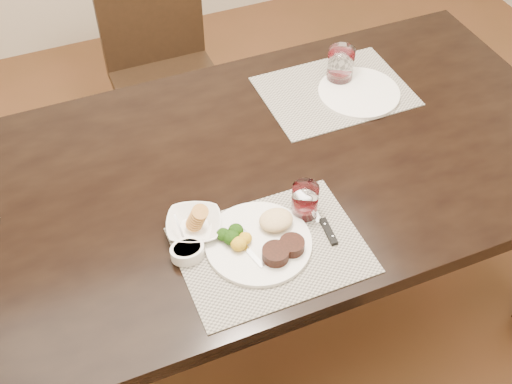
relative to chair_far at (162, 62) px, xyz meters
name	(u,v)px	position (x,y,z in m)	size (l,w,h in m)	color
ground_plane	(250,313)	(0.00, -0.93, -0.50)	(4.50, 4.50, 0.00)	#4A3018
dining_table	(249,188)	(0.00, -0.93, 0.16)	(2.00, 1.00, 0.75)	black
chair_far	(162,62)	(0.00, 0.00, 0.00)	(0.42, 0.42, 0.90)	black
placemat_near	(271,250)	(-0.06, -1.23, 0.25)	(0.46, 0.34, 0.00)	gray
placemat_far	(335,91)	(0.39, -0.72, 0.25)	(0.46, 0.34, 0.00)	gray
dinner_plate	(264,240)	(-0.07, -1.20, 0.27)	(0.27, 0.27, 0.05)	white
napkin_fork	(247,249)	(-0.12, -1.21, 0.26)	(0.12, 0.17, 0.02)	silver
steak_knife	(324,225)	(0.10, -1.21, 0.26)	(0.03, 0.21, 0.01)	white
cracker_bowl	(194,225)	(-0.22, -1.09, 0.27)	(0.18, 0.18, 0.06)	white
sauce_ramekin	(187,251)	(-0.26, -1.17, 0.27)	(0.09, 0.13, 0.07)	white
wine_glass_near	(305,202)	(0.07, -1.15, 0.29)	(0.07, 0.07, 0.10)	silver
far_plate	(359,93)	(0.45, -0.76, 0.26)	(0.26, 0.26, 0.01)	white
wine_glass_far	(340,67)	(0.42, -0.67, 0.30)	(0.08, 0.08, 0.12)	silver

